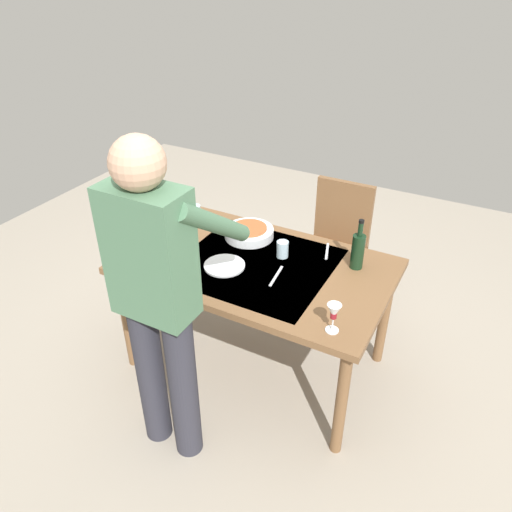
{
  "coord_description": "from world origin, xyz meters",
  "views": [
    {
      "loc": [
        -1.1,
        2.06,
        2.27
      ],
      "look_at": [
        0.0,
        0.0,
        0.79
      ],
      "focal_mm": 34.86,
      "sensor_mm": 36.0,
      "label": 1
    }
  ],
  "objects_px": {
    "dining_table": "(256,275)",
    "wine_glass_left": "(334,313)",
    "chair_near": "(337,239)",
    "water_cup_near_right": "(196,212)",
    "wine_bottle": "(358,250)",
    "water_cup_near_left": "(283,249)",
    "person_server": "(158,294)",
    "side_bowl_salad": "(161,247)",
    "dinner_plate_near": "(224,266)",
    "serving_bowl_pasta": "(249,232)"
  },
  "relations": [
    {
      "from": "side_bowl_salad",
      "to": "dinner_plate_near",
      "type": "relative_size",
      "value": 0.78
    },
    {
      "from": "person_server",
      "to": "water_cup_near_left",
      "type": "relative_size",
      "value": 17.31
    },
    {
      "from": "person_server",
      "to": "wine_glass_left",
      "type": "xyz_separation_m",
      "value": [
        -0.69,
        -0.38,
        -0.11
      ]
    },
    {
      "from": "person_server",
      "to": "serving_bowl_pasta",
      "type": "relative_size",
      "value": 5.63
    },
    {
      "from": "serving_bowl_pasta",
      "to": "dinner_plate_near",
      "type": "xyz_separation_m",
      "value": [
        -0.04,
        0.36,
        -0.03
      ]
    },
    {
      "from": "water_cup_near_right",
      "to": "side_bowl_salad",
      "type": "distance_m",
      "value": 0.44
    },
    {
      "from": "chair_near",
      "to": "side_bowl_salad",
      "type": "xyz_separation_m",
      "value": [
        0.74,
        0.98,
        0.25
      ]
    },
    {
      "from": "water_cup_near_right",
      "to": "side_bowl_salad",
      "type": "height_order",
      "value": "water_cup_near_right"
    },
    {
      "from": "chair_near",
      "to": "wine_glass_left",
      "type": "height_order",
      "value": "chair_near"
    },
    {
      "from": "wine_glass_left",
      "to": "water_cup_near_right",
      "type": "height_order",
      "value": "wine_glass_left"
    },
    {
      "from": "serving_bowl_pasta",
      "to": "side_bowl_salad",
      "type": "bearing_deg",
      "value": 47.19
    },
    {
      "from": "chair_near",
      "to": "water_cup_near_right",
      "type": "xyz_separation_m",
      "value": [
        0.79,
        0.54,
        0.26
      ]
    },
    {
      "from": "chair_near",
      "to": "water_cup_near_right",
      "type": "bearing_deg",
      "value": 34.6
    },
    {
      "from": "serving_bowl_pasta",
      "to": "side_bowl_salad",
      "type": "relative_size",
      "value": 1.67
    },
    {
      "from": "dining_table",
      "to": "water_cup_near_right",
      "type": "relative_size",
      "value": 15.79
    },
    {
      "from": "water_cup_near_right",
      "to": "side_bowl_salad",
      "type": "relative_size",
      "value": 0.53
    },
    {
      "from": "wine_bottle",
      "to": "serving_bowl_pasta",
      "type": "xyz_separation_m",
      "value": [
        0.69,
        -0.01,
        -0.08
      ]
    },
    {
      "from": "person_server",
      "to": "side_bowl_salad",
      "type": "distance_m",
      "value": 0.74
    },
    {
      "from": "wine_glass_left",
      "to": "water_cup_near_right",
      "type": "xyz_separation_m",
      "value": [
        1.18,
        -0.63,
        -0.06
      ]
    },
    {
      "from": "water_cup_near_left",
      "to": "side_bowl_salad",
      "type": "relative_size",
      "value": 0.54
    },
    {
      "from": "person_server",
      "to": "water_cup_near_right",
      "type": "bearing_deg",
      "value": -63.93
    },
    {
      "from": "water_cup_near_left",
      "to": "water_cup_near_right",
      "type": "relative_size",
      "value": 1.03
    },
    {
      "from": "wine_bottle",
      "to": "water_cup_near_right",
      "type": "relative_size",
      "value": 3.11
    },
    {
      "from": "dining_table",
      "to": "water_cup_near_left",
      "type": "relative_size",
      "value": 15.39
    },
    {
      "from": "dinner_plate_near",
      "to": "wine_glass_left",
      "type": "bearing_deg",
      "value": 162.5
    },
    {
      "from": "chair_near",
      "to": "dinner_plate_near",
      "type": "height_order",
      "value": "chair_near"
    },
    {
      "from": "water_cup_near_right",
      "to": "wine_bottle",
      "type": "bearing_deg",
      "value": 176.97
    },
    {
      "from": "water_cup_near_left",
      "to": "side_bowl_salad",
      "type": "xyz_separation_m",
      "value": [
        0.64,
        0.29,
        -0.02
      ]
    },
    {
      "from": "side_bowl_salad",
      "to": "dining_table",
      "type": "bearing_deg",
      "value": -164.53
    },
    {
      "from": "dining_table",
      "to": "chair_near",
      "type": "relative_size",
      "value": 1.65
    },
    {
      "from": "dining_table",
      "to": "chair_near",
      "type": "height_order",
      "value": "chair_near"
    },
    {
      "from": "chair_near",
      "to": "water_cup_near_right",
      "type": "relative_size",
      "value": 9.57
    },
    {
      "from": "dinner_plate_near",
      "to": "wine_bottle",
      "type": "bearing_deg",
      "value": -152.28
    },
    {
      "from": "water_cup_near_right",
      "to": "dinner_plate_near",
      "type": "bearing_deg",
      "value": 138.98
    },
    {
      "from": "side_bowl_salad",
      "to": "dinner_plate_near",
      "type": "bearing_deg",
      "value": -174.15
    },
    {
      "from": "water_cup_near_left",
      "to": "dinner_plate_near",
      "type": "height_order",
      "value": "water_cup_near_left"
    },
    {
      "from": "serving_bowl_pasta",
      "to": "water_cup_near_left",
      "type": "bearing_deg",
      "value": 158.63
    },
    {
      "from": "chair_near",
      "to": "water_cup_near_left",
      "type": "relative_size",
      "value": 9.32
    },
    {
      "from": "chair_near",
      "to": "dinner_plate_near",
      "type": "xyz_separation_m",
      "value": [
        0.33,
        0.94,
        0.22
      ]
    },
    {
      "from": "water_cup_near_right",
      "to": "side_bowl_salad",
      "type": "bearing_deg",
      "value": 96.88
    },
    {
      "from": "side_bowl_salad",
      "to": "dinner_plate_near",
      "type": "height_order",
      "value": "side_bowl_salad"
    },
    {
      "from": "person_server",
      "to": "chair_near",
      "type": "bearing_deg",
      "value": -100.94
    },
    {
      "from": "wine_bottle",
      "to": "serving_bowl_pasta",
      "type": "bearing_deg",
      "value": -1.25
    },
    {
      "from": "dining_table",
      "to": "wine_glass_left",
      "type": "xyz_separation_m",
      "value": [
        -0.58,
        0.34,
        0.18
      ]
    },
    {
      "from": "water_cup_near_left",
      "to": "serving_bowl_pasta",
      "type": "xyz_separation_m",
      "value": [
        0.28,
        -0.11,
        -0.02
      ]
    },
    {
      "from": "water_cup_near_right",
      "to": "serving_bowl_pasta",
      "type": "xyz_separation_m",
      "value": [
        -0.42,
        0.04,
        -0.01
      ]
    },
    {
      "from": "water_cup_near_right",
      "to": "dinner_plate_near",
      "type": "distance_m",
      "value": 0.61
    },
    {
      "from": "wine_glass_left",
      "to": "serving_bowl_pasta",
      "type": "distance_m",
      "value": 0.96
    },
    {
      "from": "wine_bottle",
      "to": "water_cup_near_left",
      "type": "height_order",
      "value": "wine_bottle"
    },
    {
      "from": "wine_bottle",
      "to": "wine_glass_left",
      "type": "xyz_separation_m",
      "value": [
        -0.07,
        0.57,
        -0.01
      ]
    }
  ]
}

